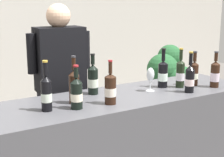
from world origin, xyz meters
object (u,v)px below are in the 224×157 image
(wine_bottle_5, at_px, (215,74))
(wine_bottle_8, at_px, (180,73))
(wine_glass, at_px, (151,76))
(wine_bottle_9, at_px, (190,78))
(wine_bottle_1, at_px, (163,74))
(wine_bottle_7, at_px, (76,93))
(wine_bottle_0, at_px, (74,85))
(wine_bottle_3, at_px, (93,79))
(wine_bottle_4, at_px, (194,73))
(potted_shrub, at_px, (171,81))
(wine_bottle_6, at_px, (46,93))
(wine_bottle_2, at_px, (110,89))
(person_server, at_px, (61,99))

(wine_bottle_5, xyz_separation_m, wine_bottle_8, (-0.26, 0.15, 0.01))
(wine_glass, bearing_deg, wine_bottle_9, -36.73)
(wine_bottle_5, xyz_separation_m, wine_bottle_9, (-0.31, -0.02, 0.00))
(wine_bottle_1, bearing_deg, wine_bottle_7, -169.41)
(wine_bottle_7, bearing_deg, wine_bottle_0, 71.83)
(wine_bottle_3, xyz_separation_m, wine_bottle_4, (0.90, -0.19, -0.01))
(wine_bottle_9, distance_m, potted_shrub, 1.46)
(wine_bottle_0, xyz_separation_m, wine_bottle_1, (0.85, 0.04, -0.01))
(wine_bottle_5, bearing_deg, wine_bottle_4, 125.69)
(wine_bottle_4, xyz_separation_m, wine_bottle_6, (-1.37, -0.02, 0.02))
(wine_bottle_4, bearing_deg, wine_bottle_0, 177.90)
(wine_bottle_6, bearing_deg, wine_bottle_5, -4.68)
(wine_bottle_2, xyz_separation_m, wine_bottle_7, (-0.26, 0.02, -0.00))
(wine_bottle_0, height_order, wine_bottle_5, wine_bottle_0)
(wine_bottle_3, bearing_deg, wine_bottle_4, -12.17)
(wine_bottle_5, height_order, wine_glass, wine_bottle_5)
(wine_bottle_0, height_order, wine_bottle_8, wine_bottle_0)
(person_server, relative_size, potted_shrub, 1.44)
(wine_bottle_7, bearing_deg, wine_bottle_2, -4.99)
(wine_bottle_8, xyz_separation_m, potted_shrub, (0.76, 0.99, -0.37))
(wine_bottle_4, height_order, wine_bottle_6, wine_bottle_6)
(potted_shrub, bearing_deg, wine_bottle_1, -134.26)
(wine_bottle_2, relative_size, wine_bottle_7, 1.05)
(wine_glass, bearing_deg, wine_bottle_0, 178.81)
(wine_bottle_3, height_order, wine_bottle_8, wine_bottle_8)
(wine_bottle_3, distance_m, wine_glass, 0.47)
(wine_glass, bearing_deg, person_server, 133.29)
(wine_bottle_1, distance_m, wine_bottle_5, 0.45)
(wine_bottle_1, height_order, wine_bottle_4, wine_bottle_1)
(wine_bottle_5, bearing_deg, wine_bottle_3, 161.37)
(wine_bottle_1, xyz_separation_m, wine_bottle_7, (-0.89, -0.17, -0.01))
(wine_bottle_1, xyz_separation_m, wine_bottle_8, (0.13, -0.08, 0.00))
(wine_bottle_7, relative_size, wine_bottle_8, 0.90)
(wine_glass, bearing_deg, wine_bottle_2, -163.78)
(wine_bottle_6, height_order, wine_bottle_8, wine_bottle_6)
(potted_shrub, bearing_deg, wine_bottle_8, -127.59)
(wine_bottle_3, bearing_deg, wine_bottle_1, -10.28)
(wine_bottle_0, xyz_separation_m, wine_bottle_4, (1.13, -0.04, -0.02))
(wine_bottle_1, distance_m, wine_bottle_7, 0.91)
(wine_bottle_0, relative_size, wine_bottle_2, 1.09)
(wine_bottle_4, xyz_separation_m, wine_bottle_5, (0.10, -0.14, 0.00))
(wine_bottle_3, relative_size, wine_bottle_8, 0.96)
(wine_bottle_4, bearing_deg, wine_bottle_7, -175.89)
(wine_bottle_0, distance_m, wine_bottle_8, 0.98)
(wine_bottle_1, xyz_separation_m, wine_bottle_9, (0.08, -0.24, -0.00))
(wine_bottle_2, xyz_separation_m, wine_bottle_4, (0.92, 0.11, -0.00))
(wine_bottle_8, xyz_separation_m, wine_bottle_9, (-0.05, -0.17, -0.01))
(wine_bottle_2, bearing_deg, wine_bottle_0, 145.41)
(wine_bottle_1, relative_size, wine_glass, 1.71)
(wine_bottle_5, bearing_deg, wine_bottle_7, 177.32)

